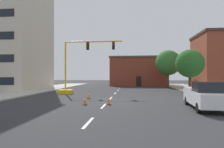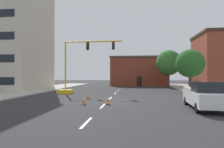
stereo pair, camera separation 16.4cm
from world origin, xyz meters
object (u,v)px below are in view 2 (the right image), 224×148
Objects in this scene: traffic_signal_gantry at (73,77)px; traffic_cone_roadside_a at (108,100)px; traffic_cone_roadside_b at (84,101)px; tree_right_far at (169,63)px; pickup_truck_white at (204,96)px; tree_right_mid at (190,64)px; traffic_cone_roadside_c at (88,95)px.

traffic_signal_gantry is 10.51m from traffic_cone_roadside_a.
traffic_signal_gantry reaches higher than traffic_cone_roadside_b.
traffic_cone_roadside_b is (-10.95, -23.80, -4.56)m from tree_right_far.
pickup_truck_white reaches higher than traffic_cone_roadside_b.
tree_right_mid reaches higher than traffic_cone_roadside_b.
traffic_signal_gantry is 12.43× the size of traffic_cone_roadside_b.
traffic_signal_gantry is 21.01m from tree_right_far.
traffic_cone_roadside_b is at bearing -67.60° from traffic_signal_gantry.
traffic_cone_roadside_c is at bearing -147.22° from tree_right_mid.
traffic_signal_gantry reaches higher than pickup_truck_white.
traffic_signal_gantry is 11.16× the size of traffic_cone_roadside_c.
tree_right_mid is 15.16m from traffic_cone_roadside_c.
traffic_cone_roadside_c is (-12.37, -7.96, -3.67)m from tree_right_mid.
traffic_signal_gantry reaches higher than tree_right_mid.
traffic_signal_gantry reaches higher than traffic_cone_roadside_a.
tree_right_mid is 8.08× the size of traffic_cone_roadside_c.
pickup_truck_white is 7.47× the size of traffic_cone_roadside_c.
tree_right_far is 23.23m from traffic_cone_roadside_c.
traffic_cone_roadside_b is at bearing -134.15° from tree_right_mid.
tree_right_far is 26.59m from traffic_cone_roadside_b.
traffic_signal_gantry is 1.38× the size of tree_right_mid.
tree_right_far is at bearing 59.54° from traffic_cone_roadside_c.
traffic_cone_roadside_b is at bearing -171.12° from traffic_cone_roadside_a.
traffic_signal_gantry is 1.12× the size of tree_right_far.
traffic_cone_roadside_c is (-2.54, 3.85, 0.00)m from traffic_cone_roadside_a.
traffic_cone_roadside_a is (-9.01, -23.49, -4.52)m from tree_right_far.
traffic_cone_roadside_b is 0.90× the size of traffic_cone_roadside_c.
tree_right_far reaches higher than traffic_cone_roadside_a.
tree_right_far reaches higher than tree_right_mid.
tree_right_far reaches higher than pickup_truck_white.
traffic_signal_gantry reaches higher than traffic_cone_roadside_c.
traffic_cone_roadside_b is at bearing 173.13° from pickup_truck_white.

